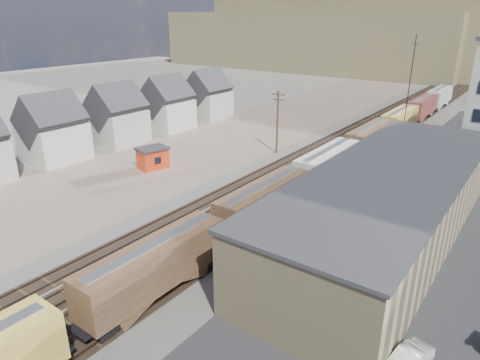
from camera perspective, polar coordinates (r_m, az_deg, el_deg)
The scene contains 11 objects.
ground at distance 36.37m, azimuth -20.22°, elevation -15.39°, with size 300.00×300.00×0.00m, color #6B6356.
ballast_bed at distance 72.77m, azimuth 13.93°, elevation 3.89°, with size 18.00×200.00×0.06m, color #4C4742.
dirt_yard at distance 74.41m, azimuth -3.53°, elevation 4.85°, with size 24.00×180.00×0.03m, color #705D4D.
asphalt_lot at distance 54.08m, azimuth 29.23°, elevation -4.40°, with size 26.00×120.00×0.04m, color #232326.
rail_tracks at distance 72.95m, azimuth 13.54°, elevation 4.04°, with size 11.40×200.00×0.24m.
freight_train at distance 63.70m, azimuth 14.52°, elevation 3.99°, with size 3.00×119.74×4.46m.
warehouse at distance 44.67m, azimuth 19.31°, elevation -2.78°, with size 12.40×40.40×7.25m.
utility_pole_north at distance 68.15m, azimuth 5.01°, elevation 7.88°, with size 2.20×0.32×10.00m.
radio_mast at distance 78.23m, azimuth 21.58°, elevation 11.09°, with size 1.20×0.16×18.00m.
townhouse_row at distance 73.74m, azimuth -19.74°, elevation 6.97°, with size 8.15×68.16×10.47m.
maintenance_shed at distance 63.13m, azimuth -11.56°, elevation 2.94°, with size 4.24×4.93×3.11m.
Camera 1 is at (25.87, -14.74, 20.89)m, focal length 32.00 mm.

